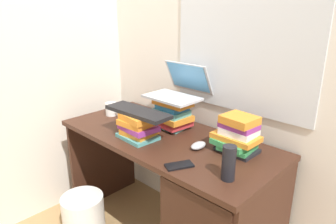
{
  "coord_description": "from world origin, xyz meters",
  "views": [
    {
      "loc": [
        1.2,
        -1.22,
        1.47
      ],
      "look_at": [
        0.07,
        -0.05,
        0.91
      ],
      "focal_mm": 33.22,
      "sensor_mm": 36.0,
      "label": 1
    }
  ],
  "objects": [
    {
      "name": "wall_back",
      "position": [
        0.0,
        0.35,
        1.3
      ],
      "size": [
        6.0,
        0.06,
        2.6
      ],
      "color": "silver",
      "rests_on": "ground"
    },
    {
      "name": "wall_left",
      "position": [
        -0.88,
        0.0,
        1.3
      ],
      "size": [
        0.05,
        6.0,
        2.6
      ],
      "primitive_type": "cube",
      "color": "beige",
      "rests_on": "ground"
    },
    {
      "name": "desk",
      "position": [
        0.35,
        -0.02,
        0.4
      ],
      "size": [
        1.37,
        0.62,
        0.73
      ],
      "color": "#381E14",
      "rests_on": "ground"
    },
    {
      "name": "book_stack_tall",
      "position": [
        -0.06,
        0.11,
        0.83
      ],
      "size": [
        0.24,
        0.21,
        0.2
      ],
      "color": "teal",
      "rests_on": "desk"
    },
    {
      "name": "book_stack_keyboard_riser",
      "position": [
        -0.09,
        -0.13,
        0.81
      ],
      "size": [
        0.23,
        0.19,
        0.15
      ],
      "color": "teal",
      "rests_on": "desk"
    },
    {
      "name": "book_stack_side",
      "position": [
        0.42,
        0.11,
        0.83
      ],
      "size": [
        0.24,
        0.19,
        0.2
      ],
      "color": "black",
      "rests_on": "desk"
    },
    {
      "name": "laptop",
      "position": [
        -0.06,
        0.18,
        0.98
      ],
      "size": [
        0.33,
        0.31,
        0.21
      ],
      "color": "#B7BABF",
      "rests_on": "book_stack_tall"
    },
    {
      "name": "keyboard",
      "position": [
        -0.09,
        -0.13,
        0.89
      ],
      "size": [
        0.43,
        0.16,
        0.02
      ],
      "primitive_type": "cube",
      "rotation": [
        0.0,
        0.0,
        0.05
      ],
      "color": "black",
      "rests_on": "book_stack_keyboard_riser"
    },
    {
      "name": "computer_mouse",
      "position": [
        0.25,
        -0.0,
        0.75
      ],
      "size": [
        0.06,
        0.1,
        0.04
      ],
      "primitive_type": "ellipsoid",
      "color": "#A5A8AD",
      "rests_on": "desk"
    },
    {
      "name": "mug",
      "position": [
        -0.54,
        -0.0,
        0.78
      ],
      "size": [
        0.12,
        0.08,
        0.09
      ],
      "color": "white",
      "rests_on": "desk"
    },
    {
      "name": "water_bottle",
      "position": [
        0.54,
        -0.15,
        0.81
      ],
      "size": [
        0.06,
        0.06,
        0.16
      ],
      "primitive_type": "cylinder",
      "color": "black",
      "rests_on": "desk"
    },
    {
      "name": "cell_phone",
      "position": [
        0.31,
        -0.22,
        0.74
      ],
      "size": [
        0.12,
        0.15,
        0.01
      ],
      "primitive_type": "cube",
      "rotation": [
        0.0,
        0.0,
        -0.46
      ],
      "color": "black",
      "rests_on": "desk"
    },
    {
      "name": "wastebasket",
      "position": [
        -0.42,
        -0.36,
        0.14
      ],
      "size": [
        0.28,
        0.28,
        0.28
      ],
      "primitive_type": "cylinder",
      "color": "silver",
      "rests_on": "ground"
    }
  ]
}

